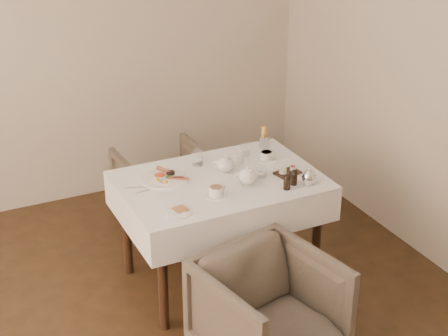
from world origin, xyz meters
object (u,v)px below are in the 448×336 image
table (220,195)px  armchair_far (165,188)px  armchair_near (269,312)px  breakfast_plate (164,178)px  teapot_centre (225,163)px

table → armchair_far: (-0.05, 0.88, -0.33)m
table → armchair_near: size_ratio=1.80×
armchair_far → breakfast_plate: (-0.27, -0.72, 0.46)m
teapot_centre → armchair_near: bearing=-78.0°
table → armchair_far: table is taller
armchair_far → table: bearing=90.5°
breakfast_plate → teapot_centre: bearing=-8.9°
table → breakfast_plate: size_ratio=4.25×
table → teapot_centre: teapot_centre is taller
table → teapot_centre: size_ratio=8.18×
armchair_far → armchair_near: bearing=85.4°
armchair_far → breakfast_plate: breakfast_plate is taller
breakfast_plate → teapot_centre: 0.41m
table → teapot_centre: 0.21m
armchair_near → teapot_centre: (0.18, 0.94, 0.49)m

